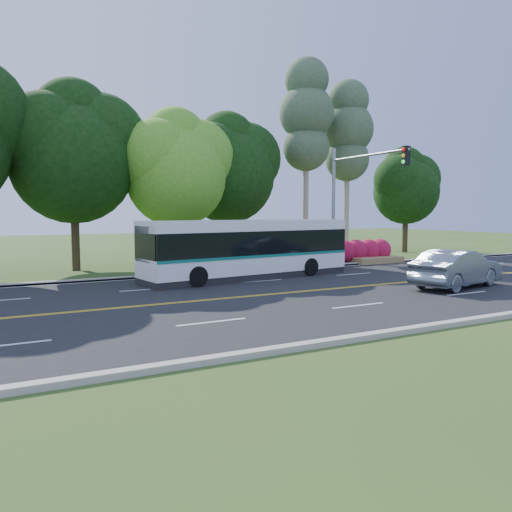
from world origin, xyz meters
name	(u,v)px	position (x,y,z in m)	size (l,w,h in m)	color
ground	(313,291)	(0.00, 0.00, 0.00)	(120.00, 120.00, 0.00)	#2D4C19
road	(313,291)	(0.00, 0.00, 0.01)	(60.00, 14.00, 0.02)	black
curb_north	(237,271)	(0.00, 7.15, 0.07)	(60.00, 0.30, 0.15)	#A7A097
curb_south	(455,323)	(0.00, -7.15, 0.07)	(60.00, 0.30, 0.15)	#A7A097
grass_verge	(223,268)	(0.00, 9.00, 0.05)	(60.00, 4.00, 0.10)	#2D4C19
lane_markings	(311,291)	(-0.09, 0.00, 0.02)	(57.60, 13.82, 0.00)	gold
tree_row	(116,150)	(-5.15, 12.13, 6.73)	(44.70, 9.10, 13.84)	black
bougainvillea_hedge	(333,253)	(7.18, 8.15, 0.72)	(9.50, 2.25, 1.50)	#9F0D38
traffic_signal	(354,187)	(6.49, 5.40, 4.67)	(0.42, 6.10, 7.00)	gray
transit_bus	(249,250)	(-0.53, 4.70, 1.42)	(11.05, 3.75, 2.84)	white
sedan	(457,269)	(5.94, -2.20, 0.83)	(1.72, 4.92, 1.62)	slate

